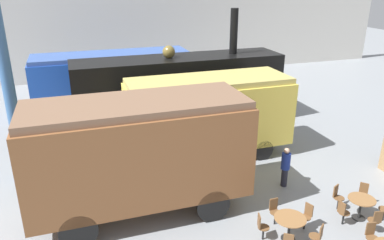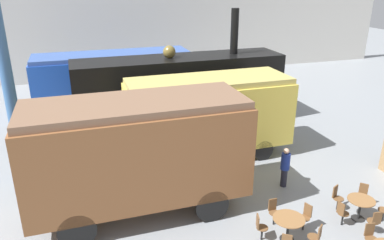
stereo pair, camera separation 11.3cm
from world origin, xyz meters
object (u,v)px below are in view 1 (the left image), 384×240
(passenger_coach_vintage, at_px, (209,112))
(cafe_chair_0, at_px, (371,235))
(visitor_person, at_px, (285,166))
(passenger_coach_wooden, at_px, (139,149))
(cafe_table_far, at_px, (361,203))
(cafe_table_mid, at_px, (290,222))
(steam_locomotive, at_px, (180,85))
(streamlined_locomotive, at_px, (126,75))

(passenger_coach_vintage, xyz_separation_m, cafe_chair_0, (2.32, -7.38, -1.54))
(visitor_person, bearing_deg, passenger_coach_wooden, 179.29)
(passenger_coach_wooden, xyz_separation_m, cafe_table_far, (6.77, -2.67, -1.74))
(cafe_table_mid, relative_size, cafe_table_far, 1.10)
(passenger_coach_vintage, bearing_deg, steam_locomotive, 92.03)
(steam_locomotive, distance_m, passenger_coach_wooden, 8.12)
(streamlined_locomotive, height_order, cafe_chair_0, streamlined_locomotive)
(passenger_coach_vintage, distance_m, cafe_table_mid, 6.40)
(streamlined_locomotive, bearing_deg, steam_locomotive, -62.04)
(streamlined_locomotive, height_order, cafe_table_mid, streamlined_locomotive)
(steam_locomotive, relative_size, cafe_table_mid, 11.27)
(cafe_table_mid, distance_m, cafe_chair_0, 2.32)
(steam_locomotive, bearing_deg, cafe_table_far, -72.03)
(passenger_coach_vintage, xyz_separation_m, cafe_table_far, (3.10, -6.05, -1.45))
(passenger_coach_wooden, relative_size, cafe_chair_0, 8.08)
(visitor_person, bearing_deg, cafe_table_mid, -118.62)
(streamlined_locomotive, distance_m, steam_locomotive, 4.72)
(passenger_coach_wooden, bearing_deg, cafe_table_mid, -35.75)
(streamlined_locomotive, height_order, passenger_coach_wooden, passenger_coach_wooden)
(streamlined_locomotive, distance_m, cafe_table_mid, 14.64)
(passenger_coach_wooden, height_order, visitor_person, passenger_coach_wooden)
(streamlined_locomotive, xyz_separation_m, cafe_chair_0, (4.67, -15.48, -1.42))
(cafe_table_mid, bearing_deg, cafe_chair_0, -29.45)
(streamlined_locomotive, bearing_deg, passenger_coach_vintage, -73.83)
(passenger_coach_wooden, bearing_deg, streamlined_locomotive, 83.43)
(passenger_coach_vintage, relative_size, cafe_table_mid, 7.28)
(steam_locomotive, bearing_deg, passenger_coach_wooden, -115.77)
(passenger_coach_vintage, relative_size, passenger_coach_wooden, 1.00)
(steam_locomotive, bearing_deg, visitor_person, -75.14)
(streamlined_locomotive, relative_size, steam_locomotive, 1.04)
(cafe_table_mid, relative_size, cafe_chair_0, 1.11)
(cafe_chair_0, bearing_deg, visitor_person, -162.97)
(steam_locomotive, bearing_deg, passenger_coach_vintage, -87.97)
(passenger_coach_vintage, relative_size, cafe_table_far, 8.03)
(cafe_table_far, bearing_deg, cafe_table_mid, -176.20)
(steam_locomotive, xyz_separation_m, cafe_table_far, (3.24, -9.99, -1.62))
(steam_locomotive, distance_m, cafe_table_mid, 10.31)
(passenger_coach_wooden, distance_m, cafe_chair_0, 7.43)
(streamlined_locomotive, xyz_separation_m, steam_locomotive, (2.21, -4.16, 0.28))
(passenger_coach_vintage, height_order, visitor_person, passenger_coach_vintage)
(passenger_coach_wooden, distance_m, visitor_person, 5.69)
(cafe_table_far, relative_size, cafe_chair_0, 1.00)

